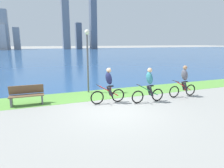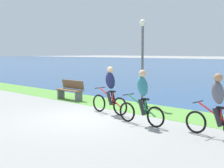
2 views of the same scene
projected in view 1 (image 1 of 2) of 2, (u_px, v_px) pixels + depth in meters
name	position (u px, v px, depth m)	size (l,w,h in m)	color
ground_plane	(115.00, 110.00, 8.27)	(300.00, 300.00, 0.00)	gray
grass_strip_bayside	(97.00, 95.00, 10.71)	(120.00, 2.07, 0.01)	#59933D
bay_water_surface	(50.00, 53.00, 50.87)	(300.00, 85.69, 0.00)	navy
cyclist_lead	(108.00, 86.00, 9.10)	(1.68, 0.52, 1.68)	black
cyclist_trailing	(149.00, 85.00, 9.25)	(1.72, 0.52, 1.66)	black
cyclist_distant_rear	(184.00, 81.00, 10.23)	(1.69, 0.52, 1.66)	black
bench_near_path	(27.00, 95.00, 8.94)	(1.50, 0.47, 0.90)	brown
lamppost_tall	(87.00, 51.00, 10.79)	(0.28, 0.28, 3.52)	#595960
city_skyline_far_shore	(22.00, 24.00, 77.20)	(50.39, 12.16, 25.34)	#ADA899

